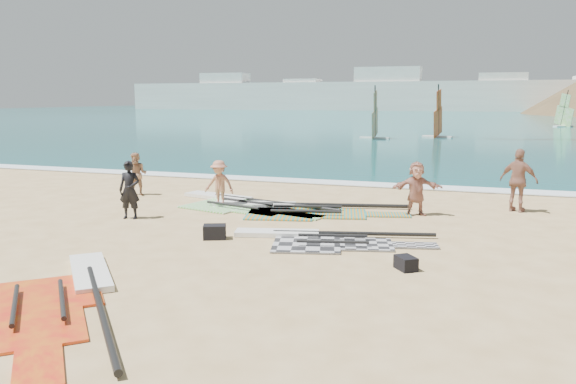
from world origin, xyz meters
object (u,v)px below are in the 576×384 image
(rig_orange, at_px, (292,209))
(beachgoer_right, at_px, (416,189))
(beachgoer_mid, at_px, (219,184))
(beachgoer_back, at_px, (519,180))
(person_wetsuit, at_px, (130,190))
(rig_green, at_px, (237,203))
(rig_red, at_px, (66,295))
(gear_bag_near, at_px, (215,232))
(gear_bag_far, at_px, (406,263))
(rig_grey, at_px, (315,239))
(beachgoer_left, at_px, (137,174))

(rig_orange, distance_m, beachgoer_right, 3.90)
(beachgoer_mid, height_order, beachgoer_back, beachgoer_back)
(person_wetsuit, relative_size, beachgoer_right, 1.04)
(rig_green, height_order, rig_red, rig_green)
(beachgoer_back, bearing_deg, gear_bag_near, 61.75)
(rig_green, relative_size, gear_bag_far, 12.94)
(beachgoer_right, bearing_deg, rig_grey, -137.78)
(rig_green, xyz_separation_m, gear_bag_far, (6.28, -5.53, 0.09))
(beachgoer_left, height_order, beachgoer_back, beachgoer_back)
(rig_green, bearing_deg, rig_grey, -30.31)
(rig_grey, relative_size, rig_orange, 0.80)
(rig_green, bearing_deg, rig_orange, 3.89)
(beachgoer_mid, relative_size, beachgoer_back, 0.78)
(rig_orange, bearing_deg, person_wetsuit, -160.09)
(rig_orange, relative_size, beachgoer_left, 4.15)
(rig_grey, distance_m, rig_red, 6.17)
(rig_orange, relative_size, beachgoer_back, 3.29)
(rig_grey, bearing_deg, rig_orange, 102.85)
(gear_bag_near, bearing_deg, gear_bag_far, -12.29)
(rig_green, xyz_separation_m, beachgoer_right, (5.87, 0.14, 0.77))
(rig_orange, distance_m, gear_bag_near, 4.13)
(gear_bag_near, height_order, beachgoer_back, beachgoer_back)
(beachgoer_mid, xyz_separation_m, beachgoer_right, (6.15, 0.86, 0.05))
(person_wetsuit, bearing_deg, rig_green, 43.55)
(beachgoer_left, relative_size, beachgoer_back, 0.79)
(person_wetsuit, xyz_separation_m, beachgoer_left, (-2.12, 3.55, -0.07))
(rig_orange, xyz_separation_m, beachgoer_left, (-6.25, 0.86, 0.73))
(rig_grey, height_order, person_wetsuit, person_wetsuit)
(rig_red, height_order, beachgoer_back, beachgoer_back)
(rig_grey, xyz_separation_m, gear_bag_near, (-2.47, -0.64, 0.13))
(person_wetsuit, distance_m, beachgoer_left, 4.13)
(gear_bag_far, bearing_deg, beachgoer_back, 70.70)
(rig_green, relative_size, beachgoer_back, 3.08)
(rig_grey, xyz_separation_m, rig_orange, (-1.76, 3.43, 0.00))
(rig_red, xyz_separation_m, beachgoer_mid, (-1.03, 8.43, 0.72))
(rig_orange, relative_size, gear_bag_near, 11.61)
(rig_grey, distance_m, beachgoer_back, 7.50)
(gear_bag_far, relative_size, beachgoer_left, 0.30)
(gear_bag_far, bearing_deg, person_wetsuit, 163.62)
(beachgoer_back, bearing_deg, beachgoer_mid, 37.08)
(person_wetsuit, xyz_separation_m, beachgoer_back, (10.87, 4.79, 0.13))
(gear_bag_far, relative_size, beachgoer_mid, 0.30)
(beachgoer_left, distance_m, beachgoer_back, 13.05)
(beachgoer_left, bearing_deg, person_wetsuit, -73.19)
(rig_orange, bearing_deg, gear_bag_near, -113.01)
(rig_red, height_order, beachgoer_mid, beachgoer_mid)
(rig_grey, bearing_deg, rig_red, -134.41)
(gear_bag_far, bearing_deg, gear_bag_near, 167.71)
(gear_bag_far, height_order, beachgoer_right, beachgoer_right)
(rig_orange, relative_size, gear_bag_far, 13.80)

